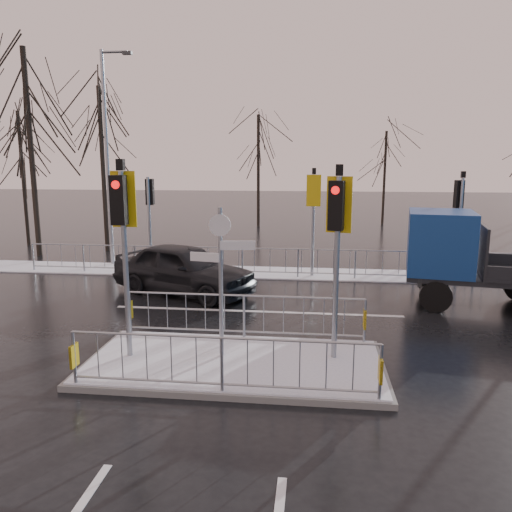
# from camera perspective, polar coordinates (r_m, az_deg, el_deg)

# --- Properties ---
(ground) EXTENTS (120.00, 120.00, 0.00)m
(ground) POSITION_cam_1_polar(r_m,az_deg,el_deg) (10.38, -2.45, -12.53)
(ground) COLOR black
(ground) RESTS_ON ground
(snow_verge) EXTENTS (30.00, 2.00, 0.04)m
(snow_verge) POSITION_cam_1_polar(r_m,az_deg,el_deg) (18.53, 1.76, -1.94)
(snow_verge) COLOR white
(snow_verge) RESTS_ON ground
(lane_markings) EXTENTS (8.00, 11.38, 0.01)m
(lane_markings) POSITION_cam_1_polar(r_m,az_deg,el_deg) (10.08, -2.76, -13.25)
(lane_markings) COLOR silver
(lane_markings) RESTS_ON ground
(traffic_island) EXTENTS (6.00, 3.04, 4.15)m
(traffic_island) POSITION_cam_1_polar(r_m,az_deg,el_deg) (10.24, -2.53, -10.50)
(traffic_island) COLOR slate
(traffic_island) RESTS_ON ground
(far_kerb_fixtures) EXTENTS (18.00, 0.65, 3.83)m
(far_kerb_fixtures) POSITION_cam_1_polar(r_m,az_deg,el_deg) (17.81, 2.58, 0.81)
(far_kerb_fixtures) COLOR gray
(far_kerb_fixtures) RESTS_ON ground
(car_far_lane) EXTENTS (5.03, 3.55, 1.59)m
(car_far_lane) POSITION_cam_1_polar(r_m,az_deg,el_deg) (15.72, -8.26, -1.47)
(car_far_lane) COLOR black
(car_far_lane) RESTS_ON ground
(flatbed_truck) EXTENTS (6.10, 3.04, 2.70)m
(flatbed_truck) POSITION_cam_1_polar(r_m,az_deg,el_deg) (15.44, 23.28, -0.05)
(flatbed_truck) COLOR black
(flatbed_truck) RESTS_ON ground
(tree_near_a) EXTENTS (4.75, 4.75, 8.97)m
(tree_near_a) POSITION_cam_1_polar(r_m,az_deg,el_deg) (23.78, -24.61, 14.70)
(tree_near_a) COLOR black
(tree_near_a) RESTS_ON ground
(tree_near_b) EXTENTS (4.00, 4.00, 7.55)m
(tree_near_b) POSITION_cam_1_polar(r_m,az_deg,el_deg) (23.91, -17.27, 12.83)
(tree_near_b) COLOR black
(tree_near_b) RESTS_ON ground
(tree_near_c) EXTENTS (3.50, 3.50, 6.61)m
(tree_near_c) POSITION_cam_1_polar(r_m,az_deg,el_deg) (26.87, -25.27, 10.65)
(tree_near_c) COLOR black
(tree_near_c) RESTS_ON ground
(tree_far_a) EXTENTS (3.75, 3.75, 7.08)m
(tree_far_a) POSITION_cam_1_polar(r_m,az_deg,el_deg) (31.61, 0.27, 12.12)
(tree_far_a) COLOR black
(tree_far_a) RESTS_ON ground
(tree_far_b) EXTENTS (3.25, 3.25, 6.14)m
(tree_far_b) POSITION_cam_1_polar(r_m,az_deg,el_deg) (33.70, 14.56, 10.61)
(tree_far_b) COLOR black
(tree_far_b) RESTS_ON ground
(street_lamp_left) EXTENTS (1.25, 0.18, 8.20)m
(street_lamp_left) POSITION_cam_1_polar(r_m,az_deg,el_deg) (20.52, -16.50, 11.45)
(street_lamp_left) COLOR gray
(street_lamp_left) RESTS_ON ground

